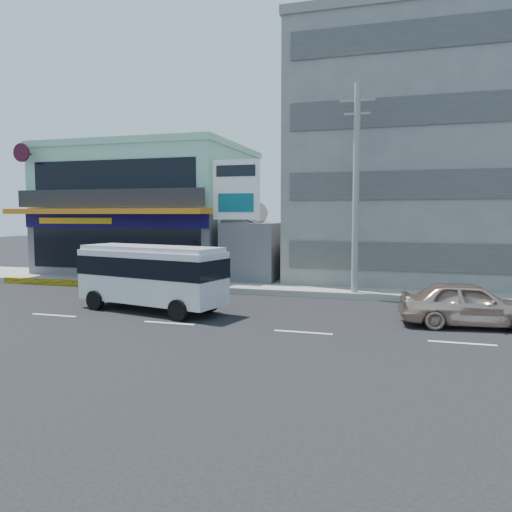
{
  "coord_description": "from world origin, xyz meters",
  "views": [
    {
      "loc": [
        8.19,
        -16.35,
        4.0
      ],
      "look_at": [
        2.13,
        4.05,
        2.2
      ],
      "focal_mm": 35.0,
      "sensor_mm": 36.0,
      "label": 1
    }
  ],
  "objects_px": {
    "billboard": "(236,197)",
    "motorcycle_rider": "(152,277)",
    "sedan": "(469,304)",
    "concrete_building": "(438,163)",
    "minibus": "(151,272)",
    "shop_building": "(154,214)",
    "utility_pole_near": "(356,189)",
    "satellite_dish": "(255,221)"
  },
  "relations": [
    {
      "from": "shop_building",
      "to": "satellite_dish",
      "type": "bearing_deg",
      "value": -20.21
    },
    {
      "from": "sedan",
      "to": "motorcycle_rider",
      "type": "bearing_deg",
      "value": 69.84
    },
    {
      "from": "satellite_dish",
      "to": "sedan",
      "type": "xyz_separation_m",
      "value": [
        10.47,
        -8.42,
        -2.76
      ]
    },
    {
      "from": "motorcycle_rider",
      "to": "minibus",
      "type": "bearing_deg",
      "value": -61.81
    },
    {
      "from": "shop_building",
      "to": "utility_pole_near",
      "type": "distance_m",
      "value": 15.5
    },
    {
      "from": "shop_building",
      "to": "sedan",
      "type": "xyz_separation_m",
      "value": [
        18.47,
        -11.36,
        -3.19
      ]
    },
    {
      "from": "shop_building",
      "to": "satellite_dish",
      "type": "height_order",
      "value": "shop_building"
    },
    {
      "from": "satellite_dish",
      "to": "minibus",
      "type": "distance_m",
      "value": 9.46
    },
    {
      "from": "sedan",
      "to": "minibus",
      "type": "bearing_deg",
      "value": 86.83
    },
    {
      "from": "utility_pole_near",
      "to": "minibus",
      "type": "bearing_deg",
      "value": -144.6
    },
    {
      "from": "shop_building",
      "to": "motorcycle_rider",
      "type": "relative_size",
      "value": 5.11
    },
    {
      "from": "concrete_building",
      "to": "satellite_dish",
      "type": "bearing_deg",
      "value": -158.2
    },
    {
      "from": "shop_building",
      "to": "motorcycle_rider",
      "type": "xyz_separation_m",
      "value": [
        4.0,
        -7.8,
        -3.2
      ]
    },
    {
      "from": "minibus",
      "to": "motorcycle_rider",
      "type": "bearing_deg",
      "value": 118.19
    },
    {
      "from": "minibus",
      "to": "concrete_building",
      "type": "bearing_deg",
      "value": 48.14
    },
    {
      "from": "satellite_dish",
      "to": "minibus",
      "type": "xyz_separation_m",
      "value": [
        -1.73,
        -9.09,
        -1.97
      ]
    },
    {
      "from": "shop_building",
      "to": "concrete_building",
      "type": "relative_size",
      "value": 0.77
    },
    {
      "from": "concrete_building",
      "to": "satellite_dish",
      "type": "distance_m",
      "value": 11.3
    },
    {
      "from": "minibus",
      "to": "sedan",
      "type": "distance_m",
      "value": 12.24
    },
    {
      "from": "satellite_dish",
      "to": "sedan",
      "type": "height_order",
      "value": "satellite_dish"
    },
    {
      "from": "shop_building",
      "to": "billboard",
      "type": "height_order",
      "value": "shop_building"
    },
    {
      "from": "billboard",
      "to": "minibus",
      "type": "bearing_deg",
      "value": -99.57
    },
    {
      "from": "satellite_dish",
      "to": "utility_pole_near",
      "type": "xyz_separation_m",
      "value": [
        6.0,
        -3.6,
        1.57
      ]
    },
    {
      "from": "sedan",
      "to": "concrete_building",
      "type": "bearing_deg",
      "value": -4.18
    },
    {
      "from": "shop_building",
      "to": "motorcycle_rider",
      "type": "bearing_deg",
      "value": -62.86
    },
    {
      "from": "sedan",
      "to": "billboard",
      "type": "bearing_deg",
      "value": 52.55
    },
    {
      "from": "satellite_dish",
      "to": "billboard",
      "type": "xyz_separation_m",
      "value": [
        -0.5,
        -1.8,
        1.35
      ]
    },
    {
      "from": "concrete_building",
      "to": "minibus",
      "type": "bearing_deg",
      "value": -131.86
    },
    {
      "from": "utility_pole_near",
      "to": "sedan",
      "type": "height_order",
      "value": "utility_pole_near"
    },
    {
      "from": "utility_pole_near",
      "to": "motorcycle_rider",
      "type": "bearing_deg",
      "value": -172.82
    },
    {
      "from": "concrete_building",
      "to": "utility_pole_near",
      "type": "xyz_separation_m",
      "value": [
        -4.0,
        -7.6,
        -1.85
      ]
    },
    {
      "from": "billboard",
      "to": "utility_pole_near",
      "type": "distance_m",
      "value": 6.75
    },
    {
      "from": "minibus",
      "to": "shop_building",
      "type": "bearing_deg",
      "value": 117.51
    },
    {
      "from": "billboard",
      "to": "motorcycle_rider",
      "type": "bearing_deg",
      "value": -138.85
    },
    {
      "from": "concrete_building",
      "to": "billboard",
      "type": "bearing_deg",
      "value": -151.08
    },
    {
      "from": "utility_pole_near",
      "to": "motorcycle_rider",
      "type": "height_order",
      "value": "utility_pole_near"
    },
    {
      "from": "billboard",
      "to": "motorcycle_rider",
      "type": "distance_m",
      "value": 6.22
    },
    {
      "from": "sedan",
      "to": "motorcycle_rider",
      "type": "height_order",
      "value": "motorcycle_rider"
    },
    {
      "from": "concrete_building",
      "to": "billboard",
      "type": "relative_size",
      "value": 2.32
    },
    {
      "from": "billboard",
      "to": "motorcycle_rider",
      "type": "height_order",
      "value": "billboard"
    },
    {
      "from": "billboard",
      "to": "minibus",
      "type": "xyz_separation_m",
      "value": [
        -1.23,
        -7.29,
        -3.32
      ]
    },
    {
      "from": "utility_pole_near",
      "to": "minibus",
      "type": "distance_m",
      "value": 10.12
    }
  ]
}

